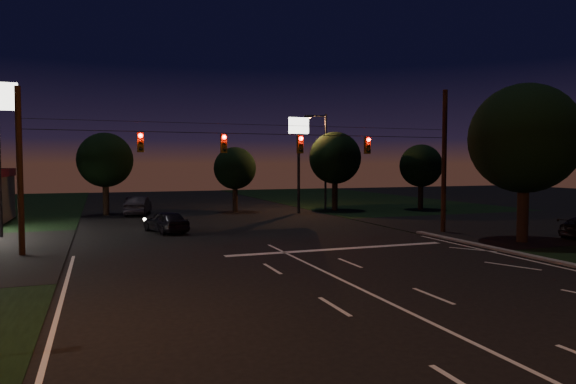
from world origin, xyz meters
name	(u,v)px	position (x,y,z in m)	size (l,w,h in m)	color
ground	(423,319)	(0.00, 0.00, 0.00)	(140.00, 140.00, 0.00)	black
cross_street_right	(528,225)	(20.00, 16.00, 0.00)	(20.00, 16.00, 0.02)	black
stop_bar	(339,249)	(3.00, 11.50, 0.01)	(12.00, 0.50, 0.01)	silver
utility_pole_right	(443,232)	(12.00, 15.00, 0.00)	(0.30, 0.30, 9.00)	black
utility_pole_left	(22,256)	(-12.00, 15.00, 0.00)	(0.28, 0.28, 8.00)	black
signal_span	(263,143)	(0.00, 14.96, 5.50)	(24.00, 0.40, 1.56)	black
pole_sign_right	(299,142)	(8.00, 30.00, 6.24)	(1.80, 0.30, 8.40)	black
street_light_right_far	(323,154)	(11.24, 32.00, 5.24)	(2.20, 0.35, 9.00)	black
tree_right_near	(523,140)	(13.53, 10.17, 5.68)	(6.00, 6.00, 8.76)	black
tree_far_b	(105,161)	(-7.98, 34.13, 4.61)	(4.60, 4.60, 6.98)	black
tree_far_c	(235,169)	(3.02, 33.10, 3.90)	(3.80, 3.80, 5.86)	black
tree_far_d	(335,159)	(12.02, 31.13, 4.83)	(4.80, 4.80, 7.30)	black
tree_far_e	(420,166)	(20.02, 29.11, 4.11)	(4.00, 4.00, 6.18)	black
car_oncoming_a	(166,222)	(-4.58, 21.00, 0.70)	(1.66, 4.12, 1.40)	black
car_oncoming_b	(138,206)	(-5.43, 33.21, 0.78)	(1.66, 4.75, 1.56)	black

